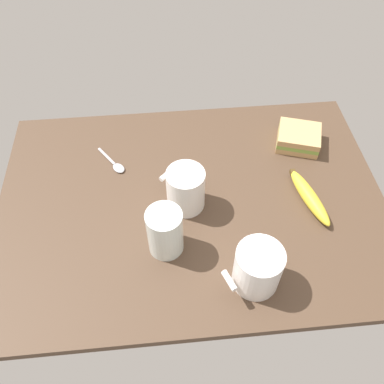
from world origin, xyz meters
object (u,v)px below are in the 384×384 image
sandwich_main (298,138)px  glass_of_milk (165,234)px  banana (309,197)px  spoon (115,164)px  coffee_mug_black (186,189)px  coffee_mug_milky (257,268)px

sandwich_main → glass_of_milk: bearing=-142.3°
sandwich_main → banana: sandwich_main is taller
banana → glass_of_milk: bearing=-165.0°
glass_of_milk → banana: size_ratio=0.66×
glass_of_milk → spoon: bearing=115.1°
coffee_mug_black → glass_of_milk: size_ratio=0.92×
spoon → banana: bearing=-19.2°
sandwich_main → spoon: bearing=-176.4°
coffee_mug_milky → sandwich_main: coffee_mug_milky is taller
glass_of_milk → banana: 34.86cm
coffee_mug_black → glass_of_milk: bearing=-115.0°
coffee_mug_black → glass_of_milk: glass_of_milk is taller
coffee_mug_black → banana: (28.38, -2.01, -3.77)cm
coffee_mug_milky → glass_of_milk: glass_of_milk is taller
sandwich_main → banana: 18.86cm
coffee_mug_milky → sandwich_main: bearing=63.5°
coffee_mug_milky → glass_of_milk: (-17.21, 9.61, -0.23)cm
glass_of_milk → banana: (33.51, 9.00, -3.38)cm
sandwich_main → spoon: (-47.37, -3.02, -1.82)cm
coffee_mug_milky → spoon: size_ratio=1.23×
glass_of_milk → coffee_mug_black: bearing=65.0°
glass_of_milk → banana: glass_of_milk is taller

